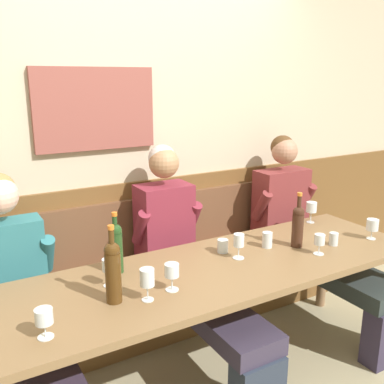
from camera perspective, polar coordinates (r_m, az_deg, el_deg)
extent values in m
cube|color=#C4B599|center=(3.08, -6.50, 8.00)|extent=(6.80, 0.08, 2.80)
cube|color=brown|center=(2.89, -12.54, 10.58)|extent=(0.79, 0.04, 0.52)
cube|color=brown|center=(3.25, -5.65, -7.54)|extent=(6.80, 0.03, 1.05)
cube|color=brown|center=(3.20, -3.77, -13.97)|extent=(2.89, 0.42, 0.44)
cube|color=brown|center=(3.09, -3.85, -9.99)|extent=(2.84, 0.39, 0.05)
cube|color=brown|center=(3.16, -5.47, -4.59)|extent=(2.89, 0.04, 0.45)
cube|color=brown|center=(2.47, 2.95, -10.28)|extent=(2.59, 0.78, 0.04)
cylinder|color=#856243|center=(3.58, 16.83, -9.10)|extent=(0.07, 0.07, 0.69)
cube|color=#35293B|center=(2.38, -20.39, -20.14)|extent=(0.35, 1.06, 0.11)
cube|color=#2C6E76|center=(2.73, -23.13, -8.48)|extent=(0.41, 0.18, 0.49)
cylinder|color=#2C6E76|center=(2.72, -18.47, -7.74)|extent=(0.08, 0.20, 0.27)
cube|color=#342D40|center=(2.67, 2.18, -14.96)|extent=(0.30, 1.05, 0.11)
cube|color=maroon|center=(2.98, -3.65, -4.45)|extent=(0.36, 0.23, 0.58)
sphere|color=#AA7C57|center=(2.86, -3.70, 3.82)|extent=(0.20, 0.20, 0.20)
sphere|color=beige|center=(2.88, -3.93, 4.39)|extent=(0.19, 0.19, 0.19)
cylinder|color=maroon|center=(2.85, -6.70, -4.66)|extent=(0.08, 0.20, 0.27)
cylinder|color=maroon|center=(3.02, 0.02, -3.47)|extent=(0.08, 0.20, 0.27)
cube|color=#283030|center=(3.29, 17.89, -9.70)|extent=(0.36, 1.05, 0.11)
cube|color=maroon|center=(3.55, 11.56, -1.63)|extent=(0.43, 0.21, 0.57)
sphere|color=#AD795F|center=(3.45, 12.04, 5.29)|extent=(0.20, 0.20, 0.20)
sphere|color=#51351C|center=(3.46, 11.78, 5.76)|extent=(0.19, 0.19, 0.19)
cylinder|color=maroon|center=(3.36, 9.13, -1.82)|extent=(0.08, 0.20, 0.27)
cylinder|color=maroon|center=(3.66, 14.70, -0.75)|extent=(0.08, 0.20, 0.27)
cylinder|color=#3D2216|center=(2.79, 13.66, -4.92)|extent=(0.07, 0.07, 0.21)
sphere|color=#3D2216|center=(2.75, 13.81, -2.61)|extent=(0.07, 0.07, 0.07)
cylinder|color=#3D2216|center=(2.74, 13.88, -1.47)|extent=(0.03, 0.03, 0.10)
cylinder|color=orange|center=(2.72, 13.95, -0.29)|extent=(0.03, 0.03, 0.02)
cylinder|color=#21411B|center=(2.40, -9.91, -7.84)|extent=(0.07, 0.07, 0.22)
sphere|color=#21411B|center=(2.35, -10.04, -5.02)|extent=(0.07, 0.07, 0.07)
cylinder|color=#21411B|center=(2.34, -10.09, -3.97)|extent=(0.03, 0.03, 0.07)
cylinder|color=orange|center=(2.32, -10.15, -2.88)|extent=(0.03, 0.03, 0.02)
cylinder|color=#482D11|center=(2.10, -10.28, -10.98)|extent=(0.08, 0.08, 0.25)
sphere|color=#482D11|center=(2.04, -10.45, -7.53)|extent=(0.08, 0.08, 0.08)
cylinder|color=#482D11|center=(2.02, -10.53, -6.08)|extent=(0.03, 0.03, 0.09)
cylinder|color=orange|center=(2.00, -10.60, -4.58)|extent=(0.03, 0.03, 0.02)
cylinder|color=silver|center=(3.10, 22.41, -5.66)|extent=(0.06, 0.06, 0.00)
cylinder|color=silver|center=(3.09, 22.46, -5.13)|extent=(0.01, 0.01, 0.06)
cylinder|color=silver|center=(3.07, 22.58, -3.98)|extent=(0.08, 0.08, 0.07)
cylinder|color=#E1D97A|center=(3.08, 22.55, -4.36)|extent=(0.07, 0.07, 0.03)
cylinder|color=silver|center=(2.22, -2.63, -12.66)|extent=(0.07, 0.07, 0.00)
cylinder|color=silver|center=(2.21, -2.64, -11.81)|extent=(0.01, 0.01, 0.07)
cylinder|color=silver|center=(2.18, -2.66, -10.20)|extent=(0.07, 0.07, 0.07)
cylinder|color=silver|center=(2.74, 16.21, -7.76)|extent=(0.06, 0.06, 0.00)
cylinder|color=silver|center=(2.73, 16.26, -7.15)|extent=(0.01, 0.01, 0.06)
cylinder|color=silver|center=(2.71, 16.35, -5.95)|extent=(0.06, 0.06, 0.06)
cylinder|color=#F1E584|center=(2.72, 16.32, -6.30)|extent=(0.06, 0.06, 0.03)
cylinder|color=silver|center=(1.96, -18.62, -17.56)|extent=(0.07, 0.07, 0.00)
cylinder|color=silver|center=(1.94, -18.70, -16.75)|extent=(0.01, 0.01, 0.06)
cylinder|color=silver|center=(1.91, -18.85, -15.17)|extent=(0.07, 0.07, 0.06)
cylinder|color=#F5E185|center=(1.92, -18.80, -15.74)|extent=(0.06, 0.06, 0.02)
cylinder|color=silver|center=(2.59, 6.10, -8.58)|extent=(0.07, 0.07, 0.00)
cylinder|color=silver|center=(2.58, 6.12, -7.81)|extent=(0.01, 0.01, 0.07)
cylinder|color=silver|center=(2.55, 6.16, -6.30)|extent=(0.06, 0.06, 0.07)
cylinder|color=silver|center=(2.14, -5.82, -13.86)|extent=(0.06, 0.06, 0.00)
cylinder|color=silver|center=(2.12, -5.85, -12.96)|extent=(0.01, 0.01, 0.07)
cylinder|color=silver|center=(2.09, -5.90, -11.07)|extent=(0.07, 0.07, 0.08)
cylinder|color=#EFDE82|center=(2.10, -5.88, -11.83)|extent=(0.06, 0.06, 0.02)
cylinder|color=silver|center=(2.30, -10.76, -11.94)|extent=(0.06, 0.06, 0.00)
cylinder|color=silver|center=(2.28, -10.81, -11.00)|extent=(0.01, 0.01, 0.08)
cylinder|color=silver|center=(2.25, -10.90, -9.36)|extent=(0.06, 0.06, 0.06)
cylinder|color=silver|center=(3.30, 15.26, -3.83)|extent=(0.06, 0.06, 0.00)
cylinder|color=silver|center=(3.29, 15.30, -3.17)|extent=(0.01, 0.01, 0.08)
cylinder|color=silver|center=(3.27, 15.39, -1.91)|extent=(0.08, 0.08, 0.07)
cylinder|color=#F4E188|center=(3.27, 15.36, -2.40)|extent=(0.07, 0.07, 0.01)
cylinder|color=silver|center=(2.90, 18.07, -5.87)|extent=(0.06, 0.06, 0.08)
cylinder|color=silver|center=(2.65, 4.04, -7.07)|extent=(0.07, 0.07, 0.08)
cylinder|color=silver|center=(2.76, 9.83, -6.19)|extent=(0.06, 0.06, 0.10)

